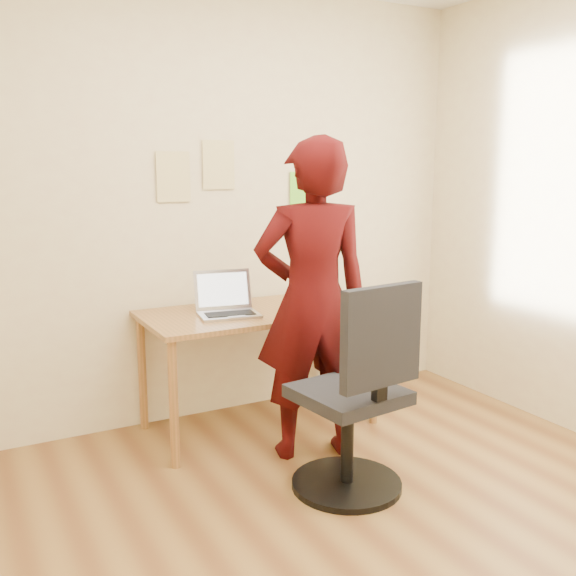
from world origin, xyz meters
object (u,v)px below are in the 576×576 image
desk (259,324)px  office_chair (357,405)px  laptop (227,305)px  phone (299,313)px  person (312,301)px

desk → office_chair: office_chair is taller
desk → laptop: laptop is taller
desk → phone: (0.16, -0.21, 0.09)m
phone → person: (-0.07, -0.27, 0.13)m
laptop → office_chair: 1.06m
desk → office_chair: size_ratio=1.31×
person → office_chair: bearing=101.6°
laptop → office_chair: office_chair is taller
desk → laptop: (-0.22, -0.01, 0.14)m
person → laptop: bearing=-41.2°
laptop → phone: laptop is taller
office_chair → laptop: bearing=98.4°
office_chair → desk: bearing=86.0°
laptop → phone: 0.43m
desk → person: person is taller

